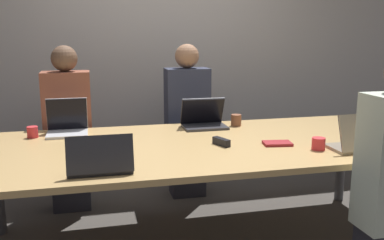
# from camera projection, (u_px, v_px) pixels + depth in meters

# --- Properties ---
(curtain_wall) EXTENTS (12.00, 0.06, 2.80)m
(curtain_wall) POSITION_uv_depth(u_px,v_px,m) (161.00, 46.00, 4.54)
(curtain_wall) COLOR #BCB7B2
(curtain_wall) RESTS_ON ground_plane
(conference_table) EXTENTS (3.32, 1.38, 0.77)m
(conference_table) POSITION_uv_depth(u_px,v_px,m) (201.00, 151.00, 3.06)
(conference_table) COLOR tan
(conference_table) RESTS_ON ground_plane
(laptop_near_left) EXTENTS (0.36, 0.22, 0.23)m
(laptop_near_left) POSITION_uv_depth(u_px,v_px,m) (100.00, 162.00, 2.39)
(laptop_near_left) COLOR #333338
(laptop_near_left) RESTS_ON conference_table
(laptop_far_left) EXTENTS (0.31, 0.27, 0.27)m
(laptop_far_left) POSITION_uv_depth(u_px,v_px,m) (67.00, 124.00, 3.32)
(laptop_far_left) COLOR silver
(laptop_far_left) RESTS_ON conference_table
(person_far_left) EXTENTS (0.40, 0.24, 1.44)m
(person_far_left) POSITION_uv_depth(u_px,v_px,m) (69.00, 131.00, 3.71)
(person_far_left) COLOR #2D2D38
(person_far_left) RESTS_ON ground_plane
(cup_far_left) EXTENTS (0.08, 0.08, 0.08)m
(cup_far_left) POSITION_uv_depth(u_px,v_px,m) (33.00, 132.00, 3.20)
(cup_far_left) COLOR red
(cup_far_left) RESTS_ON conference_table
(laptop_far_center) EXTENTS (0.36, 0.25, 0.24)m
(laptop_far_center) POSITION_uv_depth(u_px,v_px,m) (204.00, 119.00, 3.55)
(laptop_far_center) COLOR #333338
(laptop_far_center) RESTS_ON conference_table
(person_far_center) EXTENTS (0.40, 0.24, 1.44)m
(person_far_center) POSITION_uv_depth(u_px,v_px,m) (187.00, 123.00, 4.03)
(person_far_center) COLOR #2D2D38
(person_far_center) RESTS_ON ground_plane
(cup_far_center) EXTENTS (0.09, 0.09, 0.10)m
(cup_far_center) POSITION_uv_depth(u_px,v_px,m) (236.00, 120.00, 3.60)
(cup_far_center) COLOR brown
(cup_far_center) RESTS_ON conference_table
(laptop_near_right) EXTENTS (0.34, 0.26, 0.25)m
(laptop_near_right) POSITION_uv_depth(u_px,v_px,m) (359.00, 140.00, 2.84)
(laptop_near_right) COLOR gray
(laptop_near_right) RESTS_ON conference_table
(cup_near_right) EXTENTS (0.09, 0.09, 0.08)m
(cup_near_right) POSITION_uv_depth(u_px,v_px,m) (318.00, 144.00, 2.87)
(cup_near_right) COLOR red
(cup_near_right) RESTS_ON conference_table
(stapler) EXTENTS (0.10, 0.16, 0.05)m
(stapler) POSITION_uv_depth(u_px,v_px,m) (221.00, 142.00, 2.99)
(stapler) COLOR black
(stapler) RESTS_ON conference_table
(notebook) EXTENTS (0.21, 0.15, 0.02)m
(notebook) POSITION_uv_depth(u_px,v_px,m) (277.00, 143.00, 3.00)
(notebook) COLOR maroon
(notebook) RESTS_ON conference_table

